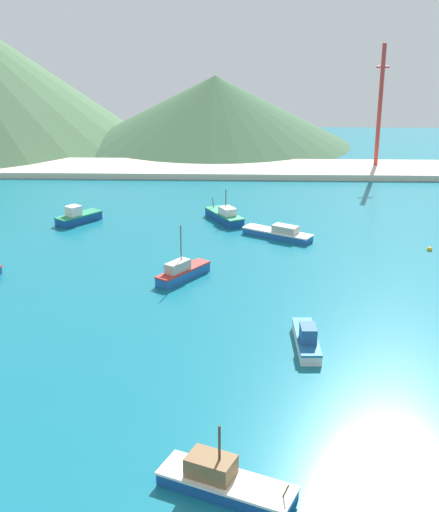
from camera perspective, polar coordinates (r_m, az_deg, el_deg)
name	(u,v)px	position (r m, az deg, el deg)	size (l,w,h in m)	color
ground	(183,346)	(69.91, -3.05, -7.46)	(260.00, 280.00, 0.50)	#146B7F
fishing_boat_1	(279,233)	(101.87, 4.96, 1.91)	(10.52, 7.79, 2.07)	#1E5BA8
fishing_boat_2	(223,481)	(50.00, 0.26, -18.16)	(10.13, 6.62, 5.22)	#14478C
fishing_boat_4	(307,339)	(69.18, 7.25, -6.87)	(2.32, 8.68, 2.70)	silver
fishing_boat_6	(225,216)	(109.52, 0.44, 3.34)	(6.58, 9.05, 5.38)	#14478C
fishing_boat_7	(182,272)	(85.71, -3.13, -1.33)	(6.58, 8.16, 7.07)	#1E5BA8
fishing_boat_8	(78,217)	(111.29, -11.68, 3.21)	(6.80, 7.59, 2.88)	#14478C
buoy_1	(430,249)	(100.70, 17.05, 0.52)	(0.74, 0.74, 0.74)	gold
beach_strip	(214,169)	(145.17, -0.47, 7.26)	(247.00, 15.56, 1.20)	beige
hill_central	(215,110)	(176.90, -0.36, 12.06)	(68.51, 68.51, 16.89)	#3D6042
radio_tower	(380,107)	(147.49, 13.17, 11.92)	(2.58, 2.07, 25.85)	#B7332D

